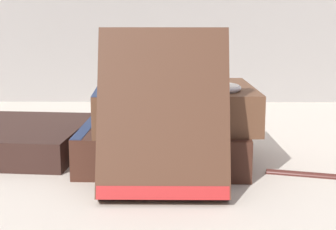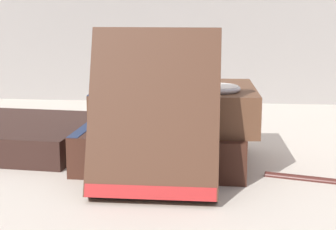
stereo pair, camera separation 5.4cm
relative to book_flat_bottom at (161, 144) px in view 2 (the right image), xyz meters
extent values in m
plane|color=beige|center=(0.00, -0.05, -0.02)|extent=(3.00, 3.00, 0.00)
cube|color=#422319|center=(0.01, 0.00, 0.00)|extent=(0.19, 0.16, 0.04)
cube|color=navy|center=(-0.08, 0.00, 0.00)|extent=(0.02, 0.15, 0.04)
cube|color=brown|center=(0.02, 0.00, 0.04)|extent=(0.18, 0.15, 0.04)
cube|color=navy|center=(-0.06, 0.00, 0.04)|extent=(0.02, 0.14, 0.04)
cube|color=#4C2D1E|center=(0.01, -0.10, 0.06)|extent=(0.12, 0.07, 0.15)
cube|color=#B22323|center=(0.01, -0.13, -0.01)|extent=(0.12, 0.02, 0.02)
cylinder|color=white|center=(0.06, -0.03, 0.07)|extent=(0.05, 0.05, 0.01)
torus|color=silver|center=(0.06, -0.03, 0.07)|extent=(0.05, 0.05, 0.01)
sphere|color=silver|center=(0.06, 0.00, 0.07)|extent=(0.01, 0.01, 0.01)
torus|color=black|center=(-0.06, 0.16, -0.02)|extent=(0.05, 0.05, 0.00)
torus|color=black|center=(-0.01, 0.15, -0.02)|extent=(0.05, 0.05, 0.00)
cylinder|color=black|center=(-0.04, 0.16, -0.02)|extent=(0.02, 0.01, 0.00)
cylinder|color=#471E19|center=(0.17, -0.06, -0.02)|extent=(0.11, 0.04, 0.01)
camera|label=1|loc=(0.02, -0.61, 0.15)|focal=60.00mm
camera|label=2|loc=(0.07, -0.60, 0.15)|focal=60.00mm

